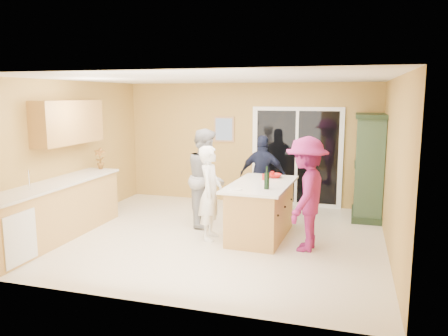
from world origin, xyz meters
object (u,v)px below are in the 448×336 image
(green_hutch, at_px, (369,168))
(woman_navy, at_px, (263,176))
(woman_grey, at_px, (206,177))
(kitchen_island, at_px, (261,212))
(woman_magenta, at_px, (306,194))
(woman_white, at_px, (210,193))

(green_hutch, xyz_separation_m, woman_navy, (-1.97, -0.38, -0.18))
(woman_grey, bearing_deg, woman_navy, -59.43)
(kitchen_island, height_order, green_hutch, green_hutch)
(kitchen_island, xyz_separation_m, woman_grey, (-1.09, 0.43, 0.45))
(woman_navy, relative_size, woman_magenta, 0.91)
(woman_magenta, bearing_deg, woman_white, -85.32)
(woman_magenta, bearing_deg, woman_navy, -142.64)
(green_hutch, height_order, woman_white, green_hutch)
(green_hutch, bearing_deg, woman_magenta, -114.50)
(woman_grey, relative_size, woman_navy, 1.11)
(woman_navy, bearing_deg, woman_grey, 49.55)
(woman_grey, bearing_deg, green_hutch, -81.58)
(kitchen_island, height_order, woman_grey, woman_grey)
(kitchen_island, xyz_separation_m, green_hutch, (1.73, 1.71, 0.55))
(woman_white, distance_m, woman_magenta, 1.55)
(kitchen_island, height_order, woman_white, woman_white)
(woman_magenta, bearing_deg, green_hutch, 162.60)
(kitchen_island, height_order, woman_navy, woman_navy)
(woman_navy, bearing_deg, woman_white, 75.31)
(green_hutch, distance_m, woman_navy, 2.01)
(green_hutch, distance_m, woman_white, 3.23)
(woman_grey, xyz_separation_m, woman_magenta, (1.87, -0.83, -0.01))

